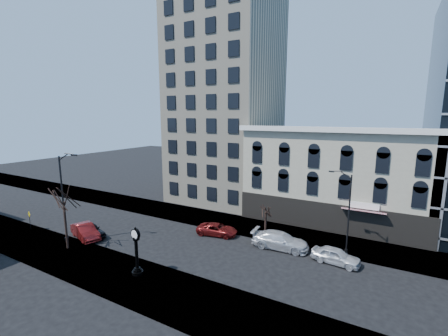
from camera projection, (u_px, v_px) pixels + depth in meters
The scene contains 16 objects.
ground at pixel (190, 245), 32.22m from camera, with size 160.00×160.00×0.00m, color black.
sidewalk_far at pixel (226, 222), 39.08m from camera, with size 160.00×6.00×0.12m, color gray.
sidewalk_near at pixel (134, 279), 25.34m from camera, with size 160.00×6.00×0.12m, color gray.
cream_tower at pixel (225, 81), 48.06m from camera, with size 15.90×15.40×42.50m.
victorian_row at pixel (335, 176), 39.04m from camera, with size 22.60×11.19×12.50m.
street_clock at pixel (137, 253), 25.79m from camera, with size 0.97×0.97×4.30m.
street_lamp_near at pixel (66, 174), 31.49m from camera, with size 2.53×0.97×10.00m.
street_lamp_far at pixel (344, 190), 29.41m from camera, with size 2.19×0.42×8.47m.
bare_tree_near at pixel (62, 192), 30.18m from camera, with size 4.68×4.68×8.03m.
bare_tree_far at pixel (266, 208), 34.64m from camera, with size 2.40×2.40×4.12m.
warning_sign at pixel (29, 217), 35.90m from camera, with size 0.75×0.23×2.35m.
car_near_a at pixel (89, 230), 34.29m from camera, with size 1.94×4.81×1.64m, color black.
car_near_b at pixel (85, 231), 33.91m from camera, with size 1.74×5.00×1.65m, color maroon.
car_far_a at pixel (217, 229), 34.87m from camera, with size 2.19×4.75×1.32m, color maroon.
car_far_b at pixel (280, 240), 31.31m from camera, with size 2.41×5.92×1.72m, color silver.
car_far_c at pixel (336, 256), 28.12m from camera, with size 1.78×4.42×1.50m, color silver.
Camera 1 is at (18.07, -24.61, 13.73)m, focal length 24.00 mm.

